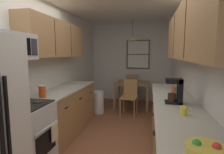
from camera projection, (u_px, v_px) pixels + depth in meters
The scene contains 23 objects.
ground_plane at pixel (117, 131), 3.79m from camera, with size 12.00×12.00×0.00m, color brown.
wall_left at pixel (55, 68), 3.90m from camera, with size 0.10×9.00×2.55m, color silver.
wall_right at pixel (190, 70), 3.35m from camera, with size 0.10×9.00×2.55m, color silver.
wall_back at pixel (131, 62), 6.20m from camera, with size 4.40×0.10×2.55m, color silver.
stove_range at pixel (25, 137), 2.46m from camera, with size 0.66×0.64×1.10m.
microwave_over_range at pixel (11, 47), 2.33m from camera, with size 0.39×0.61×0.35m.
counter_left at pixel (66, 110), 3.69m from camera, with size 0.64×1.90×0.90m.
upper_cabinets_left at pixel (56, 39), 3.49m from camera, with size 0.33×1.98×0.67m.
counter_right at pixel (175, 133), 2.63m from camera, with size 0.64×3.23×0.90m.
upper_cabinets_right at pixel (192, 32), 2.37m from camera, with size 0.33×2.91×0.70m.
dining_table at pixel (132, 86), 5.41m from camera, with size 0.95×0.90×0.73m.
dining_chair_near at pixel (130, 95), 4.79m from camera, with size 0.44×0.44×0.90m.
dining_chair_far at pixel (133, 86), 6.07m from camera, with size 0.43×0.43×0.90m.
pendant_light at pixel (133, 39), 5.24m from camera, with size 0.30×0.30×0.60m.
back_window at pixel (138, 54), 6.05m from camera, with size 0.75×0.05×0.94m.
trash_bin at pixel (98, 102), 4.88m from camera, with size 0.30×0.30×0.58m, color white.
storage_canister at pixel (42, 91), 2.85m from camera, with size 0.11×0.11×0.19m.
dish_towel at pixel (55, 132), 2.54m from camera, with size 0.02×0.16×0.24m, color beige.
coffee_maker at pixel (176, 90), 2.50m from camera, with size 0.22×0.18×0.34m.
mug_by_coffeemaker at pixel (184, 111), 2.03m from camera, with size 0.11×0.08×0.10m.
mug_spare at pixel (174, 90), 3.24m from camera, with size 0.11×0.08×0.09m.
fruit_bowl at pixel (206, 149), 1.25m from camera, with size 0.27×0.27×0.09m.
table_serving_bowl at pixel (129, 81), 5.51m from camera, with size 0.18×0.18×0.06m, color #E0D14C.
Camera 1 is at (0.62, -2.56, 1.58)m, focal length 29.52 mm.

